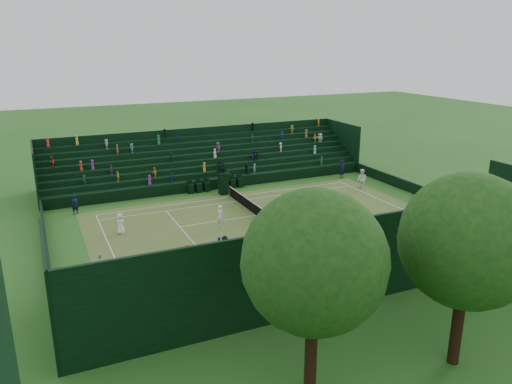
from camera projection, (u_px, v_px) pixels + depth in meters
ground at (256, 215)px, 40.60m from camera, size 160.00×160.00×0.00m
court_surface at (256, 215)px, 40.60m from camera, size 12.97×26.77×0.01m
perimeter_wall_north at (410, 187)px, 46.74m from camera, size 17.17×0.20×1.00m
perimeter_wall_south at (45, 241)px, 34.16m from camera, size 17.17×0.20×1.00m
perimeter_wall_east at (309, 247)px, 33.06m from camera, size 0.20×31.77×1.00m
perimeter_wall_west at (219, 184)px, 47.85m from camera, size 0.20×31.77×1.00m
north_grandstand at (346, 257)px, 29.12m from camera, size 6.60×32.00×4.90m
south_grandstand at (205, 164)px, 51.18m from camera, size 6.60×32.00×4.90m
tennis_net at (256, 209)px, 40.45m from camera, size 11.67×0.10×1.06m
umpire_chair at (223, 181)px, 45.88m from camera, size 0.98×0.98×3.07m
courtside_chairs at (216, 185)px, 47.44m from camera, size 0.57×5.53×1.23m
player_near_west at (121, 224)px, 36.49m from camera, size 0.86×0.64×1.61m
player_near_east at (220, 216)px, 37.86m from camera, size 0.77×0.69×1.76m
player_far_west at (362, 179)px, 47.66m from camera, size 1.01×0.82×1.93m
player_far_east at (303, 206)px, 39.80m from camera, size 1.42×1.08×1.95m
line_judge_north at (342, 169)px, 51.47m from camera, size 0.63×0.78×1.86m
line_judge_south at (75, 205)px, 40.70m from camera, size 0.58×0.70×1.64m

